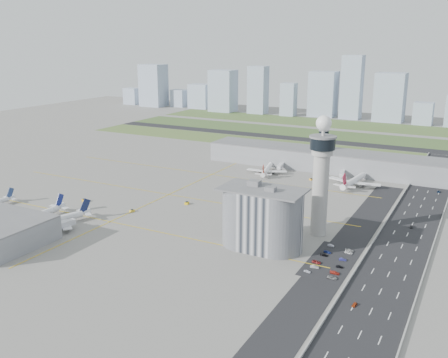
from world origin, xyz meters
The scene contains 59 objects.
ground centered at (0.00, 0.00, 0.00)m, with size 1000.00×1000.00×0.00m, color gray.
grass_strip_0 centered at (-20.00, 225.00, 0.04)m, with size 480.00×50.00×0.08m, color #4B6731.
grass_strip_1 centered at (-20.00, 300.00, 0.04)m, with size 480.00×60.00×0.08m, color #3B5427.
grass_strip_2 centered at (-20.00, 380.00, 0.04)m, with size 480.00×70.00×0.08m, color #526D33.
runway centered at (-20.00, 262.00, 0.06)m, with size 480.00×22.00×0.10m, color black.
highway centered at (115.00, 0.00, 0.05)m, with size 28.00×500.00×0.10m, color black.
barrier_left centered at (101.00, 0.00, 0.60)m, with size 0.60×500.00×1.20m, color #9E9E99.
barrier_right centered at (129.00, 0.00, 0.60)m, with size 0.60×500.00×1.20m, color #9E9E99.
landside_road centered at (90.00, -10.00, 0.04)m, with size 18.00×260.00×0.08m, color black.
parking_lot centered at (88.00, -22.00, 0.05)m, with size 20.00×44.00×0.10m, color black.
taxiway_line_h_0 centered at (-40.00, -30.00, 0.01)m, with size 260.00×0.60×0.01m, color yellow.
taxiway_line_h_1 centered at (-40.00, 30.00, 0.01)m, with size 260.00×0.60×0.01m, color yellow.
taxiway_line_h_2 centered at (-40.00, 90.00, 0.01)m, with size 260.00×0.60×0.01m, color yellow.
taxiway_line_v centered at (-40.00, 30.00, 0.01)m, with size 0.60×260.00×0.01m, color yellow.
control_tower centered at (72.00, 8.00, 35.04)m, with size 14.00×14.00×64.50m.
secondary_tower centered at (30.00, 150.00, 18.80)m, with size 8.60×8.60×31.90m.
admin_building centered at (51.99, -22.00, 15.30)m, with size 42.00×24.00×33.50m.
terminal_pier centered at (40.00, 148.00, 7.90)m, with size 210.00×32.00×15.80m.
airplane_near_b centered at (-77.54, -49.15, 5.77)m, with size 41.20×35.02×11.54m, color white, non-canonical shape.
airplane_near_c centered at (-63.05, -49.09, 5.87)m, with size 41.94×35.64×11.74m, color white, non-canonical shape.
airplane_far_a centered at (-3.53, 113.59, 5.29)m, with size 37.77×32.11×10.58m, color white, non-canonical shape.
airplane_far_b centered at (65.82, 112.37, 6.43)m, with size 45.96×39.06×12.87m, color white, non-canonical shape.
jet_bridge_near_1 centered at (-83.00, -61.00, 2.85)m, with size 14.00×3.00×5.70m, color silver, non-canonical shape.
jet_bridge_near_2 centered at (-53.00, -61.00, 2.85)m, with size 14.00×3.00×5.70m, color silver, non-canonical shape.
jet_bridge_far_0 centered at (2.00, 132.00, 2.85)m, with size 14.00×3.00×5.70m, color silver, non-canonical shape.
jet_bridge_far_1 centered at (52.00, 132.00, 2.85)m, with size 14.00×3.00×5.70m, color silver, non-canonical shape.
tug_0 centered at (-107.63, -47.92, 0.82)m, with size 1.93×2.81×1.63m, color #DEC501, non-canonical shape.
tug_1 centered at (-79.66, -8.69, 1.02)m, with size 2.42×3.52×2.05m, color orange, non-canonical shape.
tug_2 centered at (-39.72, -10.11, 0.81)m, with size 1.92×2.79×1.62m, color yellow, non-canonical shape.
tug_3 centered at (-18.08, 18.24, 0.91)m, with size 2.15×3.13×1.82m, color yellow, non-canonical shape.
tug_4 centered at (33.88, 110.61, 0.80)m, with size 1.89×2.74×1.59m, color gold, non-canonical shape.
tug_5 centered at (60.95, 114.93, 0.96)m, with size 2.28×3.31×1.93m, color #FDAC1F, non-canonical shape.
car_lot_0 centered at (82.12, -39.07, 0.55)m, with size 1.29×3.22×1.10m, color white.
car_lot_1 centered at (83.65, -33.22, 0.65)m, with size 1.38×3.97×1.31m, color #A4A4A4.
car_lot_2 centered at (82.80, -27.71, 0.61)m, with size 2.03×4.41×1.23m, color maroon.
car_lot_3 centered at (83.53, -18.16, 0.55)m, with size 1.54×3.80×1.10m, color black.
car_lot_4 centered at (83.97, -13.97, 0.64)m, with size 1.51×3.76×1.28m, color navy.
car_lot_5 centered at (83.04, -5.18, 0.55)m, with size 1.16×3.32×1.09m, color silver.
car_lot_6 centered at (93.92, -39.98, 0.62)m, with size 2.05×4.44×1.23m, color gray.
car_lot_7 centered at (93.60, -34.77, 0.65)m, with size 1.81×4.45×1.29m, color #AD2519.
car_lot_8 centered at (93.72, -27.43, 0.57)m, with size 1.34×3.34×1.14m, color black.
car_lot_9 centered at (92.89, -19.05, 0.58)m, with size 1.24×3.54×1.17m, color navy.
car_lot_10 centered at (93.38, -9.80, 0.57)m, with size 1.88×4.07×1.13m, color silver.
car_lot_11 centered at (93.11, -7.11, 0.62)m, with size 1.74×4.29×1.24m, color #949494.
car_hw_0 centered at (108.27, -58.65, 0.58)m, with size 1.37×3.41×1.16m, color #B13E15.
car_hw_1 centered at (115.24, 41.94, 0.65)m, with size 1.38×3.95×1.30m, color black.
car_hw_2 centered at (121.78, 121.96, 0.57)m, with size 1.89×4.10×1.14m, color navy.
car_hw_4 centered at (109.00, 178.43, 0.59)m, with size 1.39×3.46×1.18m, color #ACADB1.
skyline_bldg_0 centered at (-377.77, 421.70, 13.25)m, with size 24.05×19.24×26.50m, color #9EADC1.
skyline_bldg_1 centered at (-331.22, 417.61, 32.80)m, with size 37.63×30.10×65.60m, color #9EADC1.
skyline_bldg_2 centered at (-291.25, 430.16, 13.39)m, with size 22.81×18.25×26.79m, color #9EADC1.
skyline_bldg_3 centered at (-252.58, 431.35, 18.47)m, with size 32.30×25.84×36.93m, color #9EADC1.
skyline_bldg_4 centered at (-204.47, 415.19, 30.18)m, with size 35.81×28.65×60.36m, color #9EADC1.
skyline_bldg_5 centered at (-150.11, 419.66, 33.44)m, with size 25.49×20.39×66.89m, color #9EADC1.
skyline_bldg_6 centered at (-102.68, 417.90, 22.60)m, with size 20.04×16.03×45.20m, color #9EADC1.
skyline_bldg_7 centered at (-59.44, 436.89, 30.61)m, with size 35.76×28.61×61.22m, color #9EADC1.
skyline_bldg_8 centered at (-19.42, 431.56, 41.69)m, with size 26.33×21.06×83.39m, color #9EADC1.
skyline_bldg_9 centered at (30.27, 432.32, 31.06)m, with size 36.96×29.57×62.11m, color #9EADC1.
skyline_bldg_10 centered at (73.27, 423.68, 13.87)m, with size 23.01×18.41×27.75m, color #9EADC1.
Camera 1 is at (145.72, -238.23, 100.80)m, focal length 40.00 mm.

